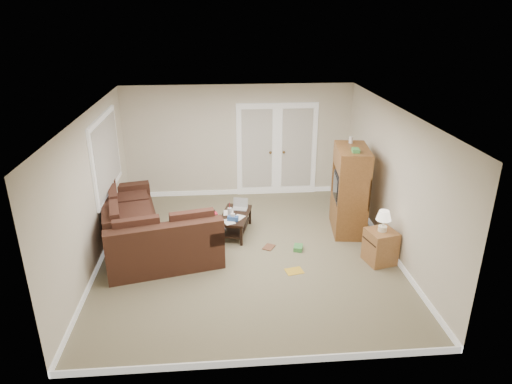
{
  "coord_description": "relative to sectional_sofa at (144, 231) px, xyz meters",
  "views": [
    {
      "loc": [
        -0.45,
        -7.03,
        4.0
      ],
      "look_at": [
        0.16,
        0.11,
        1.1
      ],
      "focal_mm": 32.0,
      "sensor_mm": 36.0,
      "label": 1
    }
  ],
  "objects": [
    {
      "name": "side_cabinet",
      "position": [
        4.01,
        -0.83,
        -0.0
      ],
      "size": [
        0.54,
        0.54,
        0.95
      ],
      "rotation": [
        0.0,
        0.0,
        0.24
      ],
      "color": "#A06A3B",
      "rests_on": "floor"
    },
    {
      "name": "baseboards",
      "position": [
        1.81,
        -0.33,
        -0.29
      ],
      "size": [
        5.0,
        5.5,
        0.1
      ],
      "primitive_type": null,
      "color": "white",
      "rests_on": "floor"
    },
    {
      "name": "window_left",
      "position": [
        -0.65,
        0.67,
        1.21
      ],
      "size": [
        0.05,
        1.92,
        1.42
      ],
      "color": "white",
      "rests_on": "wall_left"
    },
    {
      "name": "coffee_table",
      "position": [
        1.64,
        0.44,
        -0.12
      ],
      "size": [
        0.71,
        1.06,
        0.66
      ],
      "rotation": [
        0.0,
        0.0,
        -0.24
      ],
      "color": "black",
      "rests_on": "floor"
    },
    {
      "name": "floor_greenbox",
      "position": [
        2.72,
        -0.31,
        -0.3
      ],
      "size": [
        0.2,
        0.24,
        0.08
      ],
      "primitive_type": "cube",
      "rotation": [
        0.0,
        0.0,
        -0.27
      ],
      "color": "#449646",
      "rests_on": "floor"
    },
    {
      "name": "floor_book",
      "position": [
        2.13,
        -0.15,
        -0.33
      ],
      "size": [
        0.27,
        0.29,
        0.02
      ],
      "primitive_type": "imported",
      "rotation": [
        0.0,
        0.0,
        -0.53
      ],
      "color": "brown",
      "rests_on": "floor"
    },
    {
      "name": "space_heater",
      "position": [
        3.93,
        1.95,
        -0.18
      ],
      "size": [
        0.14,
        0.12,
        0.33
      ],
      "primitive_type": "cube",
      "rotation": [
        0.0,
        0.0,
        0.1
      ],
      "color": "silver",
      "rests_on": "floor"
    },
    {
      "name": "wall_back",
      "position": [
        1.81,
        2.42,
        0.91
      ],
      "size": [
        5.0,
        0.02,
        2.5
      ],
      "primitive_type": "cube",
      "color": "silver",
      "rests_on": "floor"
    },
    {
      "name": "floor",
      "position": [
        1.81,
        -0.33,
        -0.34
      ],
      "size": [
        5.5,
        5.5,
        0.0
      ],
      "primitive_type": "plane",
      "color": "gray",
      "rests_on": "ground"
    },
    {
      "name": "wall_front",
      "position": [
        1.81,
        -3.08,
        0.91
      ],
      "size": [
        5.0,
        0.02,
        2.5
      ],
      "primitive_type": "cube",
      "color": "silver",
      "rests_on": "floor"
    },
    {
      "name": "sectional_sofa",
      "position": [
        0.0,
        0.0,
        0.0
      ],
      "size": [
        2.47,
        2.97,
        0.87
      ],
      "rotation": [
        0.0,
        0.0,
        0.23
      ],
      "color": "#44261A",
      "rests_on": "floor"
    },
    {
      "name": "ceiling",
      "position": [
        1.81,
        -0.33,
        2.16
      ],
      "size": [
        5.0,
        5.5,
        0.02
      ],
      "primitive_type": "cube",
      "color": "silver",
      "rests_on": "wall_back"
    },
    {
      "name": "floor_magazine",
      "position": [
        2.53,
        -1.01,
        -0.34
      ],
      "size": [
        0.32,
        0.27,
        0.01
      ],
      "primitive_type": "cube",
      "rotation": [
        0.0,
        0.0,
        0.21
      ],
      "color": "gold",
      "rests_on": "floor"
    },
    {
      "name": "tv_armoire",
      "position": [
        3.79,
        0.41,
        0.49
      ],
      "size": [
        0.69,
        1.09,
        1.77
      ],
      "rotation": [
        0.0,
        0.0,
        -0.12
      ],
      "color": "brown",
      "rests_on": "floor"
    },
    {
      "name": "french_doors",
      "position": [
        2.66,
        2.39,
        0.69
      ],
      "size": [
        1.8,
        0.05,
        2.13
      ],
      "color": "white",
      "rests_on": "floor"
    },
    {
      "name": "wall_left",
      "position": [
        -0.69,
        -0.33,
        0.91
      ],
      "size": [
        0.02,
        5.5,
        2.5
      ],
      "primitive_type": "cube",
      "color": "silver",
      "rests_on": "floor"
    },
    {
      "name": "wall_right",
      "position": [
        4.31,
        -0.33,
        0.91
      ],
      "size": [
        0.02,
        5.5,
        2.5
      ],
      "primitive_type": "cube",
      "color": "silver",
      "rests_on": "floor"
    }
  ]
}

